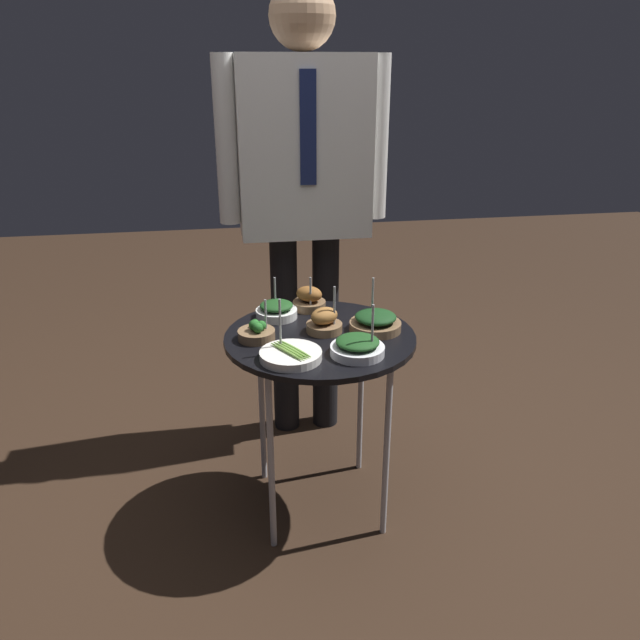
{
  "coord_description": "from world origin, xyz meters",
  "views": [
    {
      "loc": [
        -0.29,
        -1.75,
        1.43
      ],
      "look_at": [
        0.0,
        0.0,
        0.69
      ],
      "focal_mm": 35.0,
      "sensor_mm": 36.0,
      "label": 1
    }
  ],
  "objects_px": {
    "bowl_roast_back_right": "(324,322)",
    "bowl_spinach_mid_left": "(276,310)",
    "bowl_spinach_mid_right": "(358,347)",
    "bowl_spinach_front_left": "(375,322)",
    "bowl_broccoli_front_center": "(257,332)",
    "bowl_roast_far_rim": "(310,300)",
    "waiter_figure": "(304,170)",
    "serving_cart": "(320,350)",
    "bowl_asparagus_center": "(291,355)"
  },
  "relations": [
    {
      "from": "bowl_spinach_front_left",
      "to": "bowl_roast_far_rim",
      "type": "distance_m",
      "value": 0.28
    },
    {
      "from": "bowl_asparagus_center",
      "to": "bowl_spinach_mid_left",
      "type": "xyz_separation_m",
      "value": [
        -0.01,
        0.32,
        0.01
      ]
    },
    {
      "from": "bowl_spinach_mid_right",
      "to": "bowl_spinach_front_left",
      "type": "bearing_deg",
      "value": 60.16
    },
    {
      "from": "serving_cart",
      "to": "bowl_broccoli_front_center",
      "type": "xyz_separation_m",
      "value": [
        -0.2,
        0.0,
        0.07
      ]
    },
    {
      "from": "bowl_spinach_front_left",
      "to": "bowl_broccoli_front_center",
      "type": "distance_m",
      "value": 0.37
    },
    {
      "from": "bowl_roast_back_right",
      "to": "bowl_spinach_mid_right",
      "type": "bearing_deg",
      "value": -69.91
    },
    {
      "from": "serving_cart",
      "to": "bowl_spinach_mid_right",
      "type": "height_order",
      "value": "bowl_spinach_mid_right"
    },
    {
      "from": "bowl_spinach_mid_right",
      "to": "bowl_spinach_front_left",
      "type": "height_order",
      "value": "bowl_spinach_mid_right"
    },
    {
      "from": "bowl_spinach_front_left",
      "to": "bowl_broccoli_front_center",
      "type": "xyz_separation_m",
      "value": [
        -0.37,
        -0.01,
        -0.01
      ]
    },
    {
      "from": "bowl_spinach_mid_left",
      "to": "bowl_asparagus_center",
      "type": "bearing_deg",
      "value": -88.58
    },
    {
      "from": "bowl_spinach_mid_right",
      "to": "bowl_asparagus_center",
      "type": "relative_size",
      "value": 0.9
    },
    {
      "from": "bowl_spinach_mid_right",
      "to": "bowl_roast_far_rim",
      "type": "distance_m",
      "value": 0.39
    },
    {
      "from": "bowl_spinach_front_left",
      "to": "waiter_figure",
      "type": "relative_size",
      "value": 0.1
    },
    {
      "from": "serving_cart",
      "to": "bowl_roast_back_right",
      "type": "distance_m",
      "value": 0.09
    },
    {
      "from": "bowl_asparagus_center",
      "to": "bowl_spinach_front_left",
      "type": "height_order",
      "value": "bowl_asparagus_center"
    },
    {
      "from": "bowl_spinach_mid_left",
      "to": "bowl_roast_back_right",
      "type": "bearing_deg",
      "value": -46.08
    },
    {
      "from": "bowl_roast_back_right",
      "to": "waiter_figure",
      "type": "relative_size",
      "value": 0.09
    },
    {
      "from": "bowl_broccoli_front_center",
      "to": "waiter_figure",
      "type": "distance_m",
      "value": 0.69
    },
    {
      "from": "bowl_spinach_mid_left",
      "to": "waiter_figure",
      "type": "relative_size",
      "value": 0.08
    },
    {
      "from": "bowl_roast_back_right",
      "to": "bowl_broccoli_front_center",
      "type": "distance_m",
      "value": 0.22
    },
    {
      "from": "waiter_figure",
      "to": "serving_cart",
      "type": "bearing_deg",
      "value": -92.97
    },
    {
      "from": "bowl_spinach_mid_left",
      "to": "bowl_spinach_front_left",
      "type": "height_order",
      "value": "bowl_spinach_front_left"
    },
    {
      "from": "bowl_asparagus_center",
      "to": "bowl_broccoli_front_center",
      "type": "distance_m",
      "value": 0.18
    },
    {
      "from": "bowl_roast_far_rim",
      "to": "waiter_figure",
      "type": "height_order",
      "value": "waiter_figure"
    },
    {
      "from": "bowl_spinach_mid_right",
      "to": "bowl_broccoli_front_center",
      "type": "bearing_deg",
      "value": 150.44
    },
    {
      "from": "bowl_asparagus_center",
      "to": "bowl_broccoli_front_center",
      "type": "height_order",
      "value": "bowl_asparagus_center"
    },
    {
      "from": "bowl_spinach_mid_left",
      "to": "serving_cart",
      "type": "bearing_deg",
      "value": -54.37
    },
    {
      "from": "bowl_broccoli_front_center",
      "to": "waiter_figure",
      "type": "xyz_separation_m",
      "value": [
        0.22,
        0.52,
        0.4
      ]
    },
    {
      "from": "bowl_roast_back_right",
      "to": "bowl_spinach_mid_right",
      "type": "relative_size",
      "value": 0.94
    },
    {
      "from": "bowl_broccoli_front_center",
      "to": "waiter_figure",
      "type": "bearing_deg",
      "value": 66.82
    },
    {
      "from": "bowl_spinach_mid_left",
      "to": "bowl_broccoli_front_center",
      "type": "xyz_separation_m",
      "value": [
        -0.08,
        -0.16,
        -0.0
      ]
    },
    {
      "from": "serving_cart",
      "to": "bowl_spinach_front_left",
      "type": "height_order",
      "value": "bowl_spinach_front_left"
    },
    {
      "from": "bowl_roast_back_right",
      "to": "bowl_spinach_mid_right",
      "type": "distance_m",
      "value": 0.19
    },
    {
      "from": "serving_cart",
      "to": "bowl_asparagus_center",
      "type": "distance_m",
      "value": 0.2
    },
    {
      "from": "bowl_spinach_mid_left",
      "to": "bowl_roast_far_rim",
      "type": "relative_size",
      "value": 1.11
    },
    {
      "from": "bowl_asparagus_center",
      "to": "bowl_spinach_front_left",
      "type": "relative_size",
      "value": 1.1
    },
    {
      "from": "waiter_figure",
      "to": "bowl_roast_far_rim",
      "type": "bearing_deg",
      "value": -94.78
    },
    {
      "from": "bowl_spinach_front_left",
      "to": "bowl_broccoli_front_center",
      "type": "relative_size",
      "value": 1.32
    },
    {
      "from": "bowl_spinach_front_left",
      "to": "bowl_roast_far_rim",
      "type": "height_order",
      "value": "bowl_spinach_front_left"
    },
    {
      "from": "bowl_roast_back_right",
      "to": "bowl_spinach_mid_left",
      "type": "height_order",
      "value": "bowl_roast_back_right"
    },
    {
      "from": "bowl_asparagus_center",
      "to": "bowl_spinach_mid_right",
      "type": "bearing_deg",
      "value": -0.46
    },
    {
      "from": "bowl_broccoli_front_center",
      "to": "bowl_roast_back_right",
      "type": "bearing_deg",
      "value": 5.94
    },
    {
      "from": "bowl_spinach_mid_left",
      "to": "bowl_spinach_front_left",
      "type": "relative_size",
      "value": 0.84
    },
    {
      "from": "bowl_asparagus_center",
      "to": "bowl_roast_far_rim",
      "type": "xyz_separation_m",
      "value": [
        0.11,
        0.38,
        0.02
      ]
    },
    {
      "from": "bowl_roast_far_rim",
      "to": "bowl_spinach_mid_right",
      "type": "bearing_deg",
      "value": -77.94
    },
    {
      "from": "bowl_asparagus_center",
      "to": "bowl_broccoli_front_center",
      "type": "bearing_deg",
      "value": 118.45
    },
    {
      "from": "serving_cart",
      "to": "bowl_roast_far_rim",
      "type": "relative_size",
      "value": 5.2
    },
    {
      "from": "bowl_roast_back_right",
      "to": "waiter_figure",
      "type": "distance_m",
      "value": 0.63
    },
    {
      "from": "bowl_asparagus_center",
      "to": "bowl_broccoli_front_center",
      "type": "relative_size",
      "value": 1.45
    },
    {
      "from": "bowl_spinach_mid_right",
      "to": "bowl_roast_back_right",
      "type": "bearing_deg",
      "value": 110.09
    }
  ]
}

